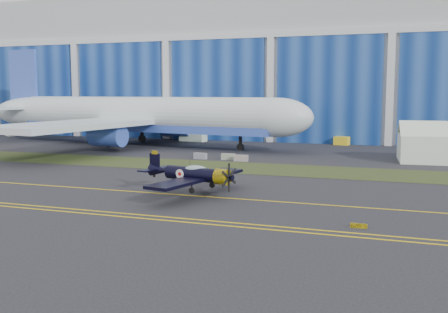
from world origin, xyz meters
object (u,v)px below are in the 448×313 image
(tent, at_px, (445,141))
(shipping_container, at_px, (193,136))
(tug, at_px, (342,141))
(warbird, at_px, (192,174))
(jetliner, at_px, (140,76))

(tent, relative_size, shipping_container, 2.45)
(tug, bearing_deg, warbird, -85.72)
(warbird, xyz_separation_m, jetliner, (-26.73, 39.93, 10.49))
(tug, bearing_deg, jetliner, -146.99)
(shipping_container, bearing_deg, tent, -10.69)
(warbird, height_order, jetliner, jetliner)
(jetliner, xyz_separation_m, tug, (34.43, 12.83, -11.74))
(tent, bearing_deg, jetliner, 168.63)
(tug, bearing_deg, tent, -37.09)
(tent, bearing_deg, warbird, -129.72)
(tent, bearing_deg, shipping_container, 155.20)
(warbird, distance_m, tug, 53.33)
(warbird, height_order, shipping_container, warbird)
(warbird, xyz_separation_m, tug, (7.70, 52.75, -1.26))
(jetliner, bearing_deg, warbird, -49.07)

